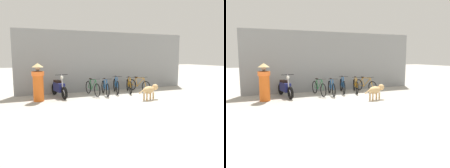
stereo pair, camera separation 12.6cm
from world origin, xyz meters
TOP-DOWN VIEW (x-y plane):
  - ground_plane at (0.00, 0.00)m, footprint 60.00×60.00m
  - shop_wall_back at (0.00, 3.60)m, footprint 9.55×0.20m
  - bicycle_0 at (-1.28, 2.45)m, footprint 0.46×1.70m
  - bicycle_1 at (-0.69, 2.27)m, footprint 0.47×1.71m
  - bicycle_2 at (0.02, 2.57)m, footprint 0.57×1.65m
  - bicycle_3 at (0.73, 2.48)m, footprint 0.65×1.63m
  - bicycle_4 at (1.34, 2.52)m, footprint 0.50×1.67m
  - motorcycle at (-2.85, 2.61)m, footprint 0.58×1.92m
  - stray_dog at (0.67, 0.43)m, footprint 1.14×0.48m
  - person_in_robes at (-3.80, 2.01)m, footprint 0.70×0.70m

SIDE VIEW (x-z plane):
  - ground_plane at x=0.00m, z-range 0.00..0.00m
  - bicycle_4 at x=1.34m, z-range -0.07..0.73m
  - bicycle_1 at x=-0.69m, z-range -0.08..0.76m
  - bicycle_3 at x=0.73m, z-range -0.08..0.76m
  - bicycle_0 at x=-1.28m, z-range -0.07..0.76m
  - bicycle_2 at x=0.02m, z-range -0.08..0.81m
  - motorcycle at x=-2.85m, z-range -0.12..0.96m
  - stray_dog at x=0.67m, z-range 0.11..0.76m
  - person_in_robes at x=-3.80m, z-range 0.03..1.62m
  - shop_wall_back at x=0.00m, z-range 0.00..3.15m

